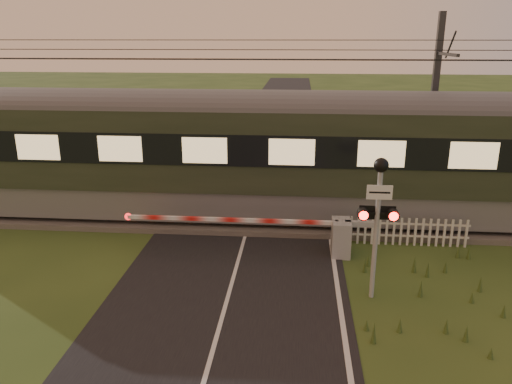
# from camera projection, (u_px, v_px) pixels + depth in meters

# --- Properties ---
(ground) EXTENTS (160.00, 160.00, 0.00)m
(ground) POSITION_uv_depth(u_px,v_px,m) (223.00, 316.00, 11.56)
(ground) COLOR #2D441A
(ground) RESTS_ON ground
(road) EXTENTS (6.00, 140.00, 0.03)m
(road) POSITION_uv_depth(u_px,v_px,m) (222.00, 322.00, 11.33)
(road) COLOR black
(road) RESTS_ON ground
(track_bed) EXTENTS (140.00, 3.40, 0.39)m
(track_bed) POSITION_uv_depth(u_px,v_px,m) (250.00, 217.00, 17.72)
(track_bed) COLOR #47423D
(track_bed) RESTS_ON ground
(overhead_wires) EXTENTS (120.00, 0.62, 0.62)m
(overhead_wires) POSITION_uv_depth(u_px,v_px,m) (249.00, 52.00, 16.03)
(overhead_wires) COLOR black
(overhead_wires) RESTS_ON ground
(boom_gate) EXTENTS (7.49, 0.83, 1.10)m
(boom_gate) POSITION_uv_depth(u_px,v_px,m) (327.00, 235.00, 14.71)
(boom_gate) COLOR gray
(boom_gate) RESTS_ON ground
(crossing_signal) EXTENTS (0.90, 0.36, 3.55)m
(crossing_signal) POSITION_uv_depth(u_px,v_px,m) (378.00, 204.00, 11.71)
(crossing_signal) COLOR gray
(crossing_signal) RESTS_ON ground
(picket_fence) EXTENTS (3.70, 0.07, 0.89)m
(picket_fence) POSITION_uv_depth(u_px,v_px,m) (408.00, 232.00, 15.38)
(picket_fence) COLOR silver
(picket_fence) RESTS_ON ground
(catenary_mast) EXTENTS (0.22, 2.46, 7.05)m
(catenary_mast) POSITION_uv_depth(u_px,v_px,m) (433.00, 109.00, 18.22)
(catenary_mast) COLOR #2D2D30
(catenary_mast) RESTS_ON ground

